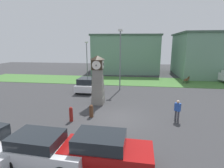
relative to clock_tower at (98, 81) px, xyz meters
name	(u,v)px	position (x,y,z in m)	size (l,w,h in m)	color
ground_plane	(117,118)	(2.14, -3.00, -2.17)	(74.82, 74.82, 0.00)	#38383A
clock_tower	(98,81)	(0.00, 0.00, 0.00)	(1.20, 1.25, 4.50)	gray
bollard_near_tower	(71,114)	(-1.11, -4.05, -1.62)	(0.26, 0.26, 1.09)	maroon
bollard_mid_row	(91,111)	(0.14, -3.08, -1.68)	(0.32, 0.32, 0.98)	brown
car_near_tower	(42,148)	(-0.77, -8.59, -1.42)	(4.22, 2.08, 1.45)	silver
car_by_building	(105,150)	(2.15, -8.37, -1.38)	(4.18, 1.96, 1.55)	#A51111
car_end_of_row	(87,84)	(-2.23, 4.23, -1.35)	(2.11, 3.96, 1.63)	silver
bench	(187,79)	(10.78, 10.63, -1.65)	(1.15, 1.68, 0.90)	brown
pedestrian_near_bench	(177,109)	(6.49, -2.94, -1.28)	(0.46, 0.44, 1.58)	#3F3F47
street_lamp_near_road	(120,56)	(1.54, 5.32, 1.91)	(0.50, 0.24, 7.15)	slate
street_lamp_far_side	(87,56)	(-5.13, 14.44, 1.26)	(0.50, 0.24, 5.89)	slate
warehouse_blue_far	(125,54)	(1.09, 20.41, 1.44)	(13.43, 10.78, 7.21)	gray
grass_verge_far	(124,81)	(1.63, 10.71, -2.15)	(44.89, 6.45, 0.04)	#477A38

